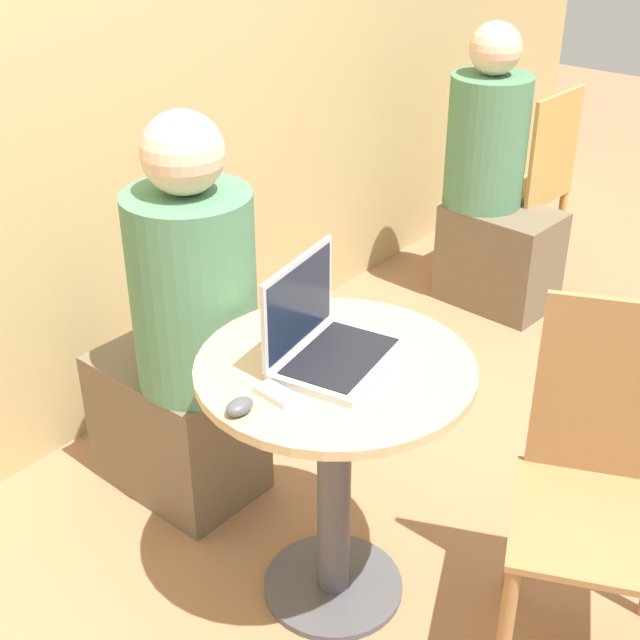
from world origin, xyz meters
The scene contains 10 objects.
ground_plane centered at (0.00, 0.00, 0.00)m, with size 12.00×12.00×0.00m, color #9E704C.
back_wall centered at (0.00, 1.13, 1.30)m, with size 7.00×0.05×2.60m.
round_table centered at (0.00, 0.00, 0.51)m, with size 0.67×0.67×0.73m.
laptop centered at (0.00, 0.03, 0.78)m, with size 0.34×0.28×0.25m.
cell_phone centered at (-0.19, 0.02, 0.73)m, with size 0.06×0.11×0.02m.
computer_mouse centered at (-0.28, 0.04, 0.74)m, with size 0.07×0.05×0.03m.
chair_empty centered at (0.28, -0.58, 0.46)m, with size 0.53×0.53×0.91m.
person_seated centered at (0.06, 0.59, 0.51)m, with size 0.35×0.54×1.22m.
chair_background centered at (2.02, 0.53, 0.45)m, with size 0.42×0.42×0.88m.
person_background centered at (1.77, 0.54, 0.49)m, with size 0.34×0.52×1.18m.
Camera 1 is at (-1.40, -1.09, 1.84)m, focal length 50.00 mm.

